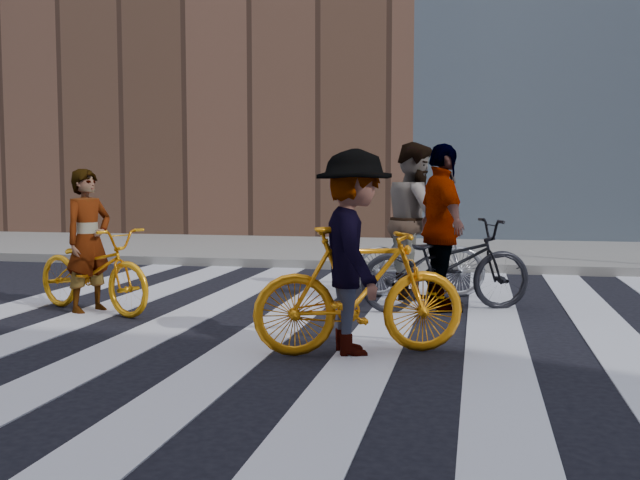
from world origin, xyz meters
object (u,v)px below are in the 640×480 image
(rider_rear, at_px, (442,228))
(rider_left, at_px, (88,241))
(bike_yellow_left, at_px, (93,270))
(rider_mid, at_px, (416,220))
(bike_silver_mid, at_px, (420,258))
(bike_dark_rear, at_px, (446,265))
(rider_right, at_px, (354,252))
(bike_yellow_right, at_px, (360,291))

(rider_rear, bearing_deg, rider_left, 80.52)
(bike_yellow_left, xyz_separation_m, rider_mid, (3.50, 1.86, 0.50))
(bike_silver_mid, xyz_separation_m, bike_dark_rear, (0.37, -0.95, 0.02))
(rider_left, bearing_deg, bike_yellow_left, -66.69)
(rider_right, bearing_deg, rider_rear, -36.27)
(rider_rear, bearing_deg, bike_yellow_left, 80.68)
(bike_silver_mid, xyz_separation_m, rider_right, (-0.32, -3.25, 0.38))
(bike_silver_mid, distance_m, rider_rear, 1.10)
(bike_dark_rear, height_order, rider_left, rider_left)
(bike_silver_mid, height_order, rider_left, rider_left)
(bike_silver_mid, distance_m, rider_left, 4.07)
(bike_yellow_left, relative_size, bike_silver_mid, 1.09)
(bike_silver_mid, height_order, bike_yellow_right, bike_yellow_right)
(bike_dark_rear, height_order, rider_rear, rider_rear)
(bike_silver_mid, height_order, rider_rear, rider_rear)
(bike_yellow_left, relative_size, bike_yellow_right, 1.00)
(rider_right, bearing_deg, rider_left, 46.38)
(bike_yellow_left, height_order, rider_mid, rider_mid)
(bike_dark_rear, distance_m, rider_rear, 0.43)
(rider_left, distance_m, rider_right, 3.57)
(bike_yellow_right, relative_size, rider_mid, 0.93)
(bike_yellow_left, relative_size, rider_rear, 0.96)
(rider_right, distance_m, rider_rear, 2.39)
(rider_rear, bearing_deg, rider_mid, -0.99)
(rider_left, height_order, rider_rear, rider_rear)
(bike_yellow_left, relative_size, rider_left, 1.13)
(bike_silver_mid, relative_size, bike_dark_rear, 0.84)
(bike_yellow_left, height_order, bike_dark_rear, bike_dark_rear)
(bike_silver_mid, distance_m, bike_dark_rear, 1.02)
(bike_yellow_right, xyz_separation_m, rider_mid, (0.22, 3.25, 0.43))
(rider_left, bearing_deg, bike_silver_mid, -39.37)
(bike_yellow_right, distance_m, rider_mid, 3.29)
(rider_mid, bearing_deg, rider_left, 106.85)
(bike_yellow_left, height_order, bike_silver_mid, bike_silver_mid)
(bike_yellow_left, xyz_separation_m, bike_silver_mid, (3.55, 1.86, 0.02))
(rider_left, xyz_separation_m, rider_rear, (3.93, 0.91, 0.15))
(bike_silver_mid, bearing_deg, bike_yellow_right, 164.49)
(bike_silver_mid, height_order, rider_right, rider_right)
(bike_silver_mid, bearing_deg, rider_right, 163.62)
(rider_left, xyz_separation_m, rider_right, (3.29, -1.39, 0.07))
(rider_mid, height_order, rider_rear, rider_mid)
(bike_silver_mid, xyz_separation_m, bike_yellow_right, (-0.27, -3.25, 0.05))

